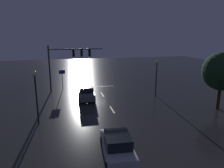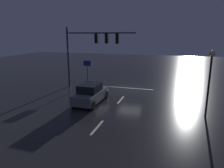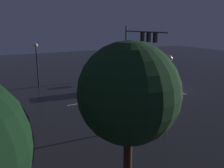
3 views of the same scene
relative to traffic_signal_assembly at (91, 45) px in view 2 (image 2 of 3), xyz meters
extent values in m
plane|color=#232326|center=(-4.15, -0.75, -4.75)|extent=(80.00, 80.00, 0.00)
cylinder|color=#383A3D|center=(2.79, 0.02, -1.44)|extent=(0.22, 0.22, 6.60)
cylinder|color=#383A3D|center=(-1.01, 0.02, 1.23)|extent=(7.60, 0.14, 0.14)
cube|color=black|center=(-0.63, 0.02, 0.66)|extent=(0.32, 0.36, 1.00)
sphere|color=black|center=(-0.63, -0.17, 0.98)|extent=(0.20, 0.20, 0.20)
sphere|color=yellow|center=(-0.63, -0.17, 0.66)|extent=(0.20, 0.20, 0.20)
sphere|color=black|center=(-0.63, -0.17, 0.34)|extent=(0.20, 0.20, 0.20)
cube|color=black|center=(-1.77, 0.02, 0.66)|extent=(0.32, 0.36, 1.00)
sphere|color=black|center=(-1.77, -0.17, 0.98)|extent=(0.20, 0.20, 0.20)
sphere|color=yellow|center=(-1.77, -0.17, 0.66)|extent=(0.20, 0.20, 0.20)
sphere|color=black|center=(-1.77, -0.17, 0.34)|extent=(0.20, 0.20, 0.20)
cube|color=black|center=(-2.91, 0.02, 0.66)|extent=(0.32, 0.36, 1.00)
sphere|color=black|center=(-2.91, -0.17, 0.98)|extent=(0.20, 0.20, 0.20)
sphere|color=yellow|center=(-2.91, -0.17, 0.66)|extent=(0.20, 0.20, 0.20)
sphere|color=black|center=(-2.91, -0.17, 0.34)|extent=(0.20, 0.20, 0.20)
cube|color=beige|center=(-4.15, 3.25, -4.74)|extent=(0.16, 2.20, 0.01)
cube|color=beige|center=(-4.15, 9.25, -4.74)|extent=(0.16, 2.20, 0.01)
cube|color=beige|center=(-4.15, -1.18, -4.74)|extent=(5.00, 0.16, 0.01)
cube|color=slate|center=(-1.83, 4.65, -4.13)|extent=(1.85, 4.32, 0.80)
cube|color=black|center=(-1.82, 4.85, -3.39)|extent=(1.63, 2.12, 0.68)
cylinder|color=black|center=(-1.01, 3.04, -4.41)|extent=(0.23, 0.68, 0.68)
cylinder|color=black|center=(-2.69, 3.06, -4.41)|extent=(0.23, 0.68, 0.68)
cylinder|color=black|center=(-0.97, 6.24, -4.41)|extent=(0.23, 0.68, 0.68)
cylinder|color=black|center=(-2.65, 6.26, -4.41)|extent=(0.23, 0.68, 0.68)
sphere|color=#F9EFC6|center=(-1.20, 2.52, -4.08)|extent=(0.20, 0.20, 0.20)
sphere|color=#F9EFC6|center=(-2.50, 2.54, -4.08)|extent=(0.20, 0.20, 0.20)
cylinder|color=black|center=(-11.03, 5.34, -2.55)|extent=(0.14, 0.14, 4.39)
sphere|color=#F9D88C|center=(-11.03, 5.34, -0.18)|extent=(0.44, 0.44, 0.44)
cylinder|color=#383A3D|center=(1.14, -1.41, -3.30)|extent=(0.09, 0.09, 2.89)
cube|color=navy|center=(1.14, -1.41, -2.20)|extent=(0.90, 0.18, 0.60)
camera|label=1|loc=(0.61, 30.02, 3.26)|focal=33.09mm
camera|label=2|loc=(-8.63, 20.67, 1.06)|focal=33.06mm
camera|label=3|loc=(-23.23, 16.55, 2.07)|focal=38.65mm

